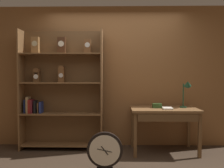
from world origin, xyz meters
The scene contains 7 objects.
back_wood_panel centered at (0.00, 1.38, 1.30)m, with size 4.80×0.05×2.60m, color brown.
bookshelf centered at (-1.00, 1.13, 1.07)m, with size 1.46×0.31×2.12m.
workbench centered at (0.83, 0.95, 0.67)m, with size 1.13×0.69×0.76m.
desk_lamp centered at (1.22, 1.00, 1.09)m, with size 0.20×0.20×0.49m.
toolbox_small centered at (0.72, 0.99, 0.80)m, with size 0.15×0.11×0.08m, color #2D5123.
open_repair_manual centered at (0.87, 0.85, 0.77)m, with size 0.16×0.22×0.03m, color silver.
round_clock_large centered at (-0.14, 0.16, 0.27)m, with size 0.50×0.11×0.54m.
Camera 1 is at (0.02, -3.10, 1.33)m, focal length 38.13 mm.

